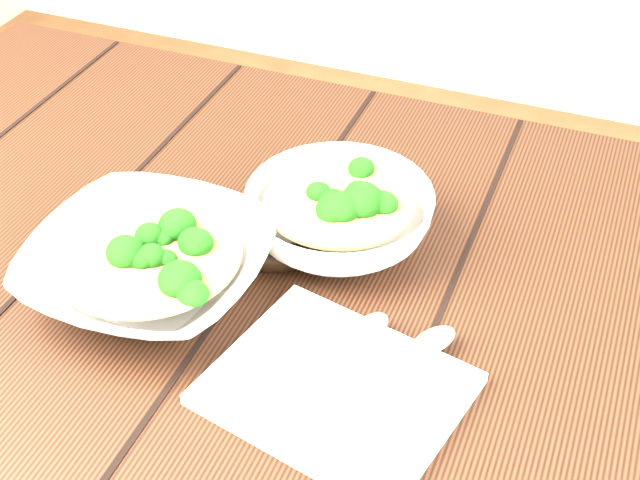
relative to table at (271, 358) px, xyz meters
The scene contains 7 objects.
table is the anchor object (origin of this frame).
soup_bowl_front 0.19m from the table, 149.78° to the right, with size 0.24×0.24×0.07m.
soup_bowl_back 0.18m from the table, 60.17° to the left, with size 0.26×0.26×0.07m.
trivet 0.14m from the table, 104.23° to the left, with size 0.11×0.11×0.03m, color black.
napkin 0.21m from the table, 44.47° to the right, with size 0.21×0.17×0.01m, color beige.
spoon_left 0.20m from the table, 33.65° to the right, with size 0.06×0.17×0.01m.
spoon_right 0.23m from the table, 21.89° to the right, with size 0.10×0.16×0.01m.
Camera 1 is at (0.30, -0.61, 1.35)m, focal length 50.00 mm.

